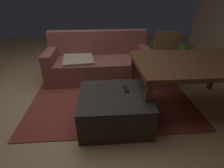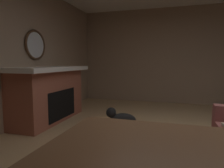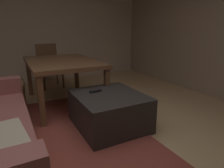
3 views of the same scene
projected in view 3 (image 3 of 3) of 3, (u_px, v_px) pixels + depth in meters
wall_right_window_side at (24, 24)px, 4.47m from camera, size 0.12×6.33×2.71m
area_rug at (56, 138)px, 2.25m from camera, size 2.60×2.00×0.01m
ottoman_coffee_table at (109, 110)px, 2.50m from camera, size 0.91×0.81×0.44m
tv_remote at (95, 91)px, 2.53m from camera, size 0.07×0.17×0.02m
dining_table at (62, 65)px, 3.19m from camera, size 1.57×1.05×0.74m
dining_chair_east at (49, 63)px, 4.23m from camera, size 0.48×0.48×0.93m
dining_chair_north at (0, 79)px, 2.82m from camera, size 0.47×0.47×0.93m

